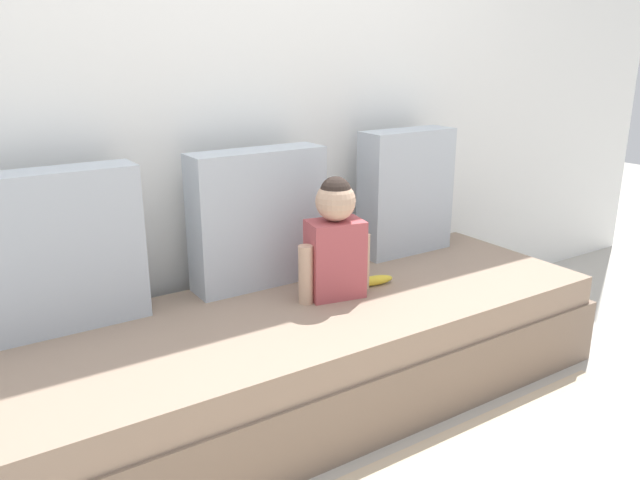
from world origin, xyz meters
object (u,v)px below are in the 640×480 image
Objects in this scene: throw_pillow_center at (258,218)px; banana at (374,281)px; throw_pillow_right at (406,192)px; couch at (301,356)px; toddler at (335,240)px; throw_pillow_left at (54,252)px.

banana is at bearing -36.87° from throw_pillow_center.
throw_pillow_right is 3.37× the size of banana.
couch is at bearing -90.00° from throw_pillow_center.
couch is 14.65× the size of banana.
couch is at bearing -157.93° from throw_pillow_right.
couch is 0.96m from throw_pillow_right.
banana is (-0.40, -0.28, -0.27)m from throw_pillow_right.
toddler is (0.18, -0.28, -0.05)m from throw_pillow_center.
banana is at bearing 0.65° from toddler.
throw_pillow_center is 1.17× the size of toddler.
throw_pillow_left reaches higher than toddler.
throw_pillow_center is at bearing 180.00° from throw_pillow_right.
couch is 0.57m from throw_pillow_center.
throw_pillow_right is at bearing 0.00° from throw_pillow_center.
throw_pillow_right is at bearing 25.51° from toddler.
throw_pillow_center is (0.77, 0.00, -0.00)m from throw_pillow_left.
throw_pillow_left is at bearing 157.93° from couch.
throw_pillow_left is (-0.77, 0.31, 0.47)m from couch.
throw_pillow_center is 3.24× the size of banana.
throw_pillow_left is at bearing 166.23° from banana.
banana is (1.15, -0.28, -0.26)m from throw_pillow_left.
throw_pillow_right reaches higher than throw_pillow_center.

